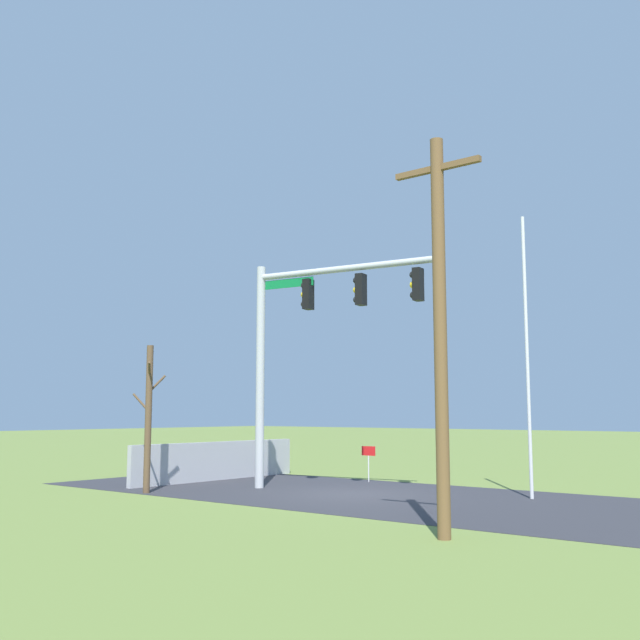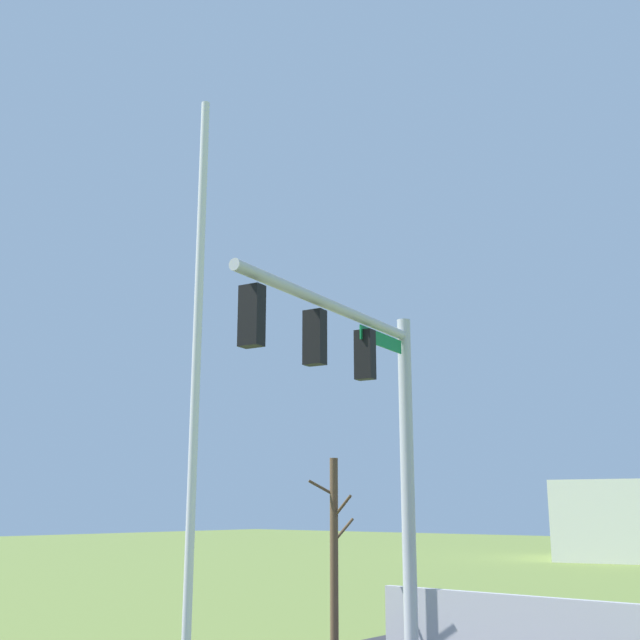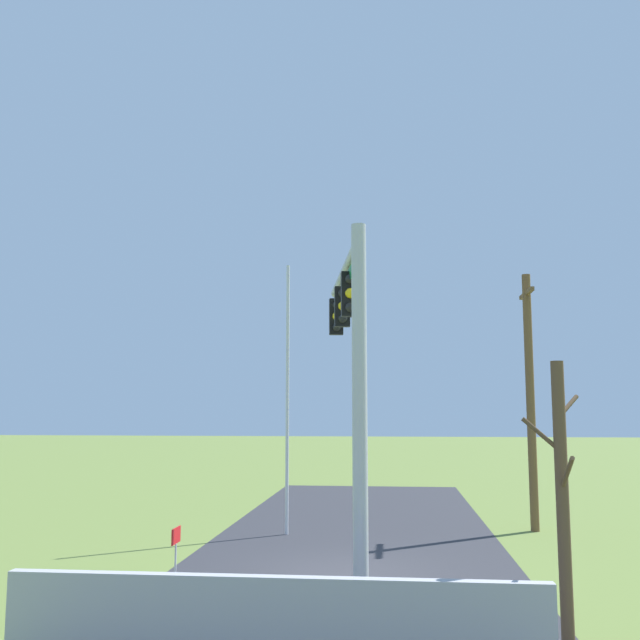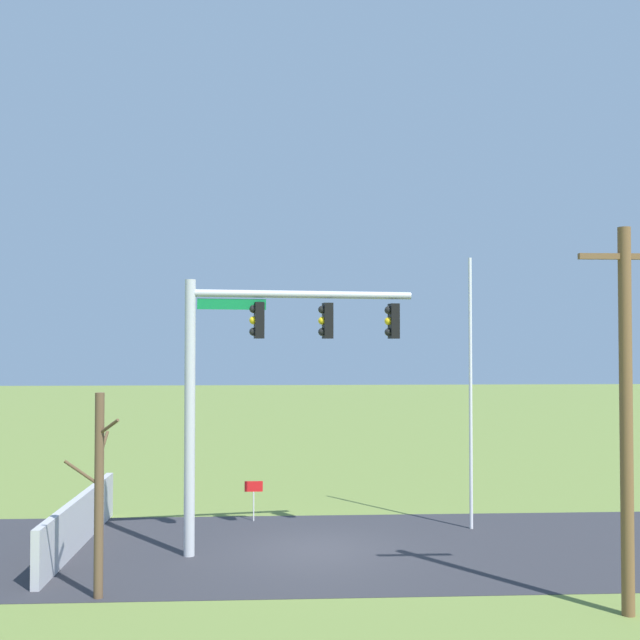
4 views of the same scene
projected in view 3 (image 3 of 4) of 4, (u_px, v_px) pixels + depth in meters
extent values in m
plane|color=olive|center=(345.00, 573.00, 15.88)|extent=(160.00, 160.00, 0.00)
cube|color=#2D2D33|center=(355.00, 540.00, 19.83)|extent=(28.00, 8.00, 0.01)
cube|color=#B7B5AD|center=(359.00, 633.00, 11.59)|extent=(6.00, 6.00, 0.01)
cube|color=#A8A8AD|center=(272.00, 627.00, 9.74)|extent=(0.20, 7.62, 1.35)
cylinder|color=#B2B5BA|center=(360.00, 414.00, 13.02)|extent=(0.28, 0.28, 7.13)
cylinder|color=#B2B5BA|center=(344.00, 273.00, 16.38)|extent=(5.94, 1.13, 0.20)
cube|color=#0F7238|center=(353.00, 268.00, 14.45)|extent=(1.78, 0.31, 0.28)
cube|color=black|center=(350.00, 294.00, 15.11)|extent=(0.29, 0.39, 0.96)
sphere|color=black|center=(350.00, 279.00, 15.00)|extent=(0.22, 0.22, 0.22)
sphere|color=yellow|center=(350.00, 293.00, 14.96)|extent=(0.22, 0.22, 0.22)
sphere|color=black|center=(350.00, 307.00, 14.92)|extent=(0.22, 0.22, 0.22)
cube|color=black|center=(342.00, 307.00, 16.95)|extent=(0.29, 0.39, 0.96)
sphere|color=black|center=(343.00, 293.00, 16.84)|extent=(0.22, 0.22, 0.22)
sphere|color=yellow|center=(343.00, 306.00, 16.80)|extent=(0.22, 0.22, 0.22)
sphere|color=black|center=(343.00, 318.00, 16.76)|extent=(0.22, 0.22, 0.22)
cube|color=black|center=(336.00, 317.00, 18.79)|extent=(0.29, 0.39, 0.96)
sphere|color=black|center=(337.00, 305.00, 18.67)|extent=(0.22, 0.22, 0.22)
sphere|color=yellow|center=(337.00, 316.00, 18.64)|extent=(0.22, 0.22, 0.22)
sphere|color=black|center=(337.00, 327.00, 18.60)|extent=(0.22, 0.22, 0.22)
cylinder|color=silver|center=(287.00, 397.00, 21.20)|extent=(0.10, 0.10, 8.02)
cylinder|color=brown|center=(530.00, 400.00, 21.79)|extent=(0.26, 0.26, 7.85)
cube|color=brown|center=(527.00, 293.00, 22.21)|extent=(1.90, 0.12, 0.12)
cylinder|color=brown|center=(563.00, 503.00, 10.98)|extent=(0.20, 0.20, 4.41)
cylinder|color=brown|center=(567.00, 474.00, 10.67)|extent=(0.78, 0.07, 0.57)
cylinder|color=brown|center=(568.00, 406.00, 11.38)|extent=(0.54, 0.47, 0.39)
cylinder|color=brown|center=(541.00, 435.00, 11.16)|extent=(0.12, 0.61, 0.55)
cylinder|color=silver|center=(175.00, 566.00, 14.53)|extent=(0.04, 0.04, 0.90)
cube|color=red|center=(176.00, 536.00, 14.60)|extent=(0.56, 0.02, 0.32)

